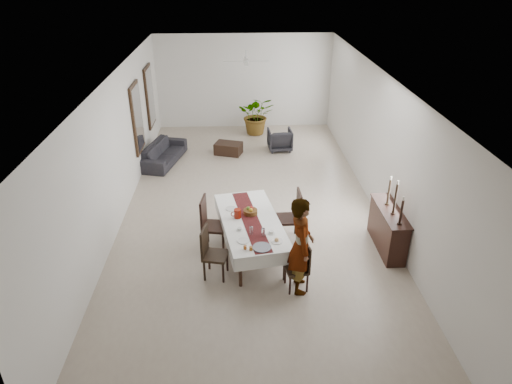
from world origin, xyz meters
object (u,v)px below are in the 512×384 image
(dining_table_top, at_px, (251,221))
(sofa, at_px, (164,153))
(woman, at_px, (301,245))
(sideboard_body, at_px, (388,230))
(red_pitcher, at_px, (237,214))

(dining_table_top, relative_size, sofa, 1.16)
(dining_table_top, height_order, woman, woman)
(dining_table_top, relative_size, sideboard_body, 1.59)
(woman, height_order, sideboard_body, woman)
(dining_table_top, xyz_separation_m, sideboard_body, (2.84, -0.03, -0.26))
(sofa, bearing_deg, sideboard_body, -117.85)
(sofa, bearing_deg, dining_table_top, -138.76)
(dining_table_top, distance_m, sofa, 5.28)
(woman, xyz_separation_m, sideboard_body, (2.00, 1.22, -0.50))
(dining_table_top, bearing_deg, sofa, 107.39)
(dining_table_top, bearing_deg, woman, -65.73)
(woman, relative_size, sofa, 0.94)
(red_pitcher, distance_m, woman, 1.75)
(dining_table_top, xyz_separation_m, red_pitcher, (-0.26, 0.10, 0.13))
(dining_table_top, distance_m, red_pitcher, 0.31)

